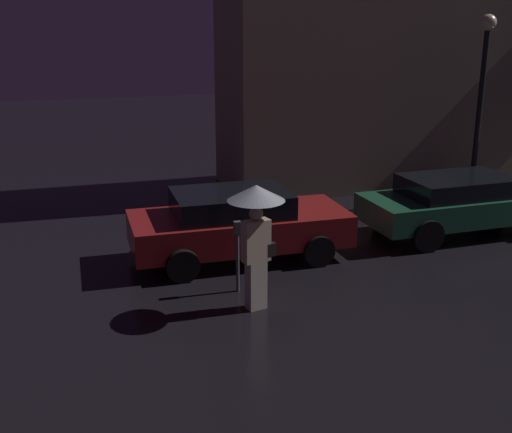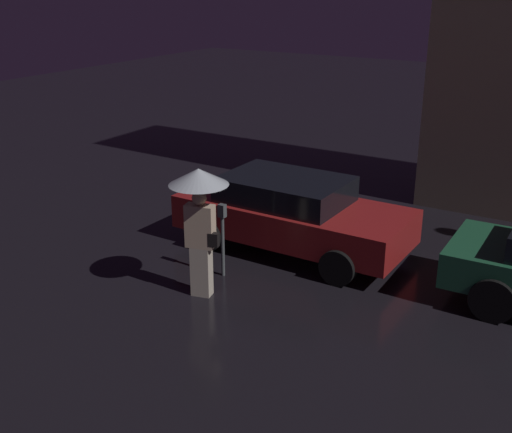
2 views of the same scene
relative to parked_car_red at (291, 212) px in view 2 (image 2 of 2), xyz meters
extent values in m
cube|color=maroon|center=(0.04, 0.00, -0.11)|extent=(4.30, 1.84, 0.62)
cube|color=black|center=(-0.13, 0.00, 0.42)|extent=(2.25, 1.60, 0.45)
cylinder|color=black|center=(1.36, 0.89, -0.42)|extent=(0.62, 0.22, 0.62)
cylinder|color=black|center=(1.36, -0.89, -0.42)|extent=(0.62, 0.22, 0.62)
cylinder|color=black|center=(-1.28, 0.89, -0.42)|extent=(0.62, 0.22, 0.62)
cylinder|color=black|center=(-1.28, -0.89, -0.42)|extent=(0.62, 0.22, 0.62)
cylinder|color=black|center=(3.80, -0.80, -0.39)|extent=(0.68, 0.22, 0.68)
cube|color=beige|center=(-0.34, -2.35, -0.31)|extent=(0.35, 0.27, 0.83)
cube|color=#D1B293|center=(-0.34, -2.35, 0.45)|extent=(0.49, 0.31, 0.69)
sphere|color=tan|center=(-0.34, -2.35, 0.91)|extent=(0.23, 0.23, 0.23)
cylinder|color=black|center=(-0.34, -2.35, 0.71)|extent=(0.02, 0.02, 0.81)
cone|color=silver|center=(-0.34, -2.35, 1.25)|extent=(0.92, 0.92, 0.25)
cube|color=black|center=(-0.09, -2.35, 0.27)|extent=(0.18, 0.13, 0.22)
cylinder|color=#4C5154|center=(-0.44, -1.59, -0.20)|extent=(0.06, 0.06, 1.07)
cube|color=#4C5154|center=(-0.44, -1.59, 0.44)|extent=(0.12, 0.10, 0.22)
camera|label=1|loc=(-3.19, -11.62, 3.85)|focal=45.00mm
camera|label=2|loc=(5.18, -9.77, 4.07)|focal=45.00mm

